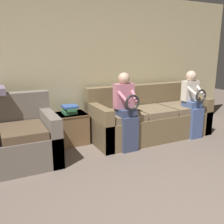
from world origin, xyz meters
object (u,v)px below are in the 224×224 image
Objects in this scene: book_stack at (70,109)px; child_right_seated at (193,101)px; couch_main at (149,118)px; couch_side at (0,142)px; child_left_seated at (126,108)px; side_shelf at (70,128)px.

child_right_seated is at bearing -16.87° from book_stack.
couch_main is 1.45× the size of couch_side.
child_left_seated is 0.98m from book_stack.
couch_side is at bearing -177.50° from couch_main.
couch_main is 3.90× the size of side_shelf.
child_left_seated reaches higher than couch_side.
couch_side is 2.69× the size of side_shelf.
side_shelf is at bearing 138.88° from child_left_seated.
side_shelf is at bearing 163.14° from child_right_seated.
child_left_seated is (1.86, -0.27, 0.35)m from couch_side.
side_shelf is at bearing 172.94° from book_stack.
couch_main is 8.30× the size of book_stack.
side_shelf is (1.12, 0.38, -0.06)m from couch_side.
side_shelf is (-1.43, 0.26, -0.06)m from couch_main.
couch_side is at bearing -161.60° from book_stack.
child_right_seated reaches higher than book_stack.
child_left_seated is 1.02× the size of child_right_seated.
couch_side reaches higher than side_shelf.
child_right_seated reaches higher than couch_main.
couch_main is at bearing 2.50° from couch_side.
child_right_seated is at bearing -0.02° from child_left_seated.
couch_side is at bearing 175.29° from child_right_seated.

